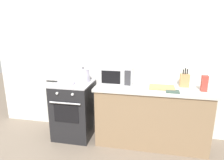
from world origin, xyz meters
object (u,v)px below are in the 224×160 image
stock_pot (83,75)px  oven_mitt (173,91)px  knife_block (185,80)px  frying_pan (66,83)px  cutting_board (162,87)px  stove (74,109)px  pasta_box (204,83)px  microwave (117,75)px

stock_pot → oven_mitt: size_ratio=1.63×
stock_pot → knife_block: bearing=2.4°
frying_pan → cutting_board: size_ratio=1.29×
knife_block → stove: bearing=-175.3°
knife_block → oven_mitt: size_ratio=1.56×
cutting_board → knife_block: 0.37m
stove → pasta_box: pasta_box is taller
stove → stock_pot: (0.16, 0.08, 0.57)m
pasta_box → stock_pot: bearing=176.7°
frying_pan → pasta_box: size_ratio=2.10×
stove → oven_mitt: (1.52, -0.16, 0.47)m
knife_block → oven_mitt: bearing=-122.1°
frying_pan → oven_mitt: (1.59, -0.06, -0.02)m
stock_pot → pasta_box: stock_pot is taller
oven_mitt → pasta_box: bearing=17.1°
stock_pot → cutting_board: size_ratio=0.82×
stove → knife_block: (1.71, 0.14, 0.56)m
knife_block → cutting_board: bearing=-156.8°
microwave → pasta_box: (1.24, -0.11, -0.04)m
oven_mitt → frying_pan: bearing=177.9°
stove → oven_mitt: oven_mitt is taller
cutting_board → knife_block: bearing=23.2°
stove → knife_block: 1.80m
frying_pan → knife_block: bearing=7.7°
stove → stock_pot: stock_pot is taller
stock_pot → frying_pan: bearing=-141.9°
cutting_board → pasta_box: 0.57m
microwave → knife_block: (1.00, 0.06, -0.05)m
microwave → pasta_box: 1.24m
cutting_board → knife_block: knife_block is taller
microwave → cutting_board: 0.70m
stove → microwave: (0.70, 0.08, 0.61)m
frying_pan → knife_block: size_ratio=1.65×
knife_block → pasta_box: size_ratio=1.28×
stock_pot → frying_pan: stock_pot is taller
stock_pot → pasta_box: bearing=-3.3°
stock_pot → pasta_box: (1.79, -0.10, 0.00)m
microwave → cutting_board: bearing=-6.6°
frying_pan → stove: bearing=55.8°
stock_pot → cutting_board: bearing=-3.5°
microwave → pasta_box: microwave is taller
frying_pan → cutting_board: frying_pan is taller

